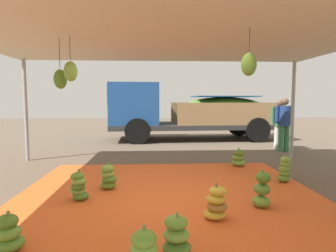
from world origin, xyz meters
TOP-DOWN VIEW (x-y plane):
  - ground_plane at (0.00, 3.00)m, footprint 40.00×40.00m
  - tarp_orange at (0.00, 0.00)m, footprint 5.36×5.20m
  - tent_canopy at (-0.01, -0.08)m, footprint 8.00×7.00m
  - banana_bunch_0 at (1.42, -0.52)m, footprint 0.37×0.37m
  - banana_bunch_1 at (0.61, -0.92)m, footprint 0.40×0.38m
  - banana_bunch_2 at (1.91, 2.27)m, footprint 0.47×0.47m
  - banana_bunch_3 at (-1.13, 0.53)m, footprint 0.42×0.41m
  - banana_bunch_4 at (-1.88, -1.65)m, footprint 0.36×0.35m
  - banana_bunch_5 at (2.41, 0.81)m, footprint 0.35×0.36m
  - banana_bunch_6 at (-0.03, -1.81)m, footprint 0.42×0.42m
  - banana_bunch_8 at (-1.52, -0.07)m, footprint 0.38×0.39m
  - cargo_truck_main at (1.24, 7.45)m, footprint 7.22×2.77m
  - worker_0 at (4.05, 4.66)m, footprint 0.63×0.38m
  - worker_1 at (4.04, 4.31)m, footprint 0.65×0.40m

SIDE VIEW (x-z plane):
  - ground_plane at x=0.00m, z-range 0.00..0.00m
  - tarp_orange at x=0.00m, z-range 0.00..0.01m
  - banana_bunch_4 at x=-1.88m, z-range -0.03..0.42m
  - banana_bunch_6 at x=-0.03m, z-range -0.03..0.43m
  - banana_bunch_2 at x=1.91m, z-range -0.02..0.44m
  - banana_bunch_1 at x=0.61m, z-range -0.03..0.47m
  - banana_bunch_3 at x=-1.13m, z-range -0.03..0.48m
  - banana_bunch_8 at x=-1.52m, z-range -0.03..0.50m
  - banana_bunch_5 at x=2.41m, z-range -0.03..0.55m
  - banana_bunch_0 at x=1.42m, z-range -0.03..0.56m
  - worker_0 at x=4.05m, z-range 0.14..1.85m
  - worker_1 at x=4.04m, z-range 0.15..1.92m
  - cargo_truck_main at x=1.24m, z-range 0.02..2.42m
  - tent_canopy at x=-0.01m, z-range 1.35..4.22m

